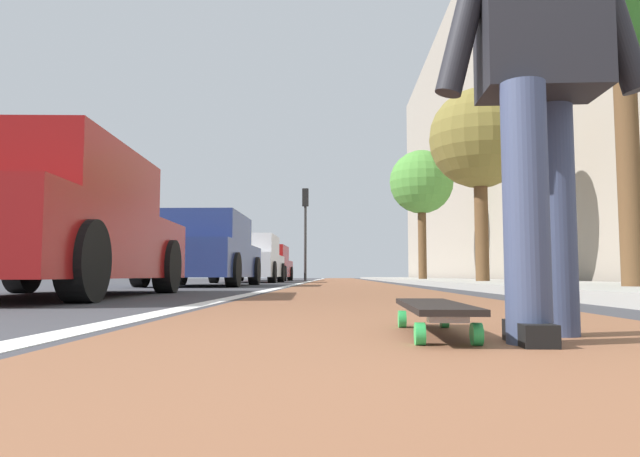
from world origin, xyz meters
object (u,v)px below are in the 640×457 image
(parked_car_far, at_px, (250,260))
(street_tree_mid, at_px, (480,140))
(traffic_light, at_px, (305,217))
(parked_car_end, at_px, (267,264))
(skateboard, at_px, (434,309))
(skater_person, at_px, (539,61))
(street_tree_far, at_px, (421,183))
(parked_car_near, at_px, (46,225))
(parked_car_mid, at_px, (204,252))

(parked_car_far, xyz_separation_m, street_tree_mid, (-5.99, -5.80, 2.40))
(traffic_light, bearing_deg, parked_car_far, 170.25)
(parked_car_end, relative_size, traffic_light, 1.11)
(skateboard, xyz_separation_m, street_tree_mid, (10.20, -2.73, 3.02))
(skater_person, distance_m, parked_car_far, 16.70)
(parked_car_end, height_order, street_tree_far, street_tree_far)
(skater_person, bearing_deg, street_tree_mid, -12.95)
(parked_car_near, distance_m, parked_car_far, 12.56)
(skateboard, xyz_separation_m, traffic_light, (24.00, 1.74, 2.79))
(traffic_light, bearing_deg, parked_car_near, 175.72)
(parked_car_mid, relative_size, traffic_light, 1.06)
(skateboard, distance_m, parked_car_mid, 10.46)
(parked_car_near, relative_size, traffic_light, 1.05)
(skateboard, bearing_deg, parked_car_near, 41.85)
(parked_car_far, distance_m, parked_car_end, 6.03)
(parked_car_far, height_order, street_tree_mid, street_tree_mid)
(parked_car_mid, height_order, parked_car_far, parked_car_mid)
(parked_car_mid, xyz_separation_m, traffic_light, (14.03, -1.38, 2.17))
(skateboard, distance_m, street_tree_far, 19.16)
(skater_person, relative_size, parked_car_end, 0.36)
(parked_car_end, distance_m, traffic_light, 3.20)
(parked_car_far, distance_m, traffic_light, 8.21)
(parked_car_far, height_order, parked_car_end, parked_car_far)
(parked_car_far, distance_m, street_tree_mid, 8.68)
(parked_car_end, xyz_separation_m, street_tree_mid, (-12.02, -6.00, 2.41))
(parked_car_near, xyz_separation_m, traffic_light, (20.36, -1.52, 2.16))
(parked_car_far, bearing_deg, parked_car_near, 179.17)
(skater_person, distance_m, street_tree_mid, 10.84)
(street_tree_mid, distance_m, street_tree_far, 8.46)
(parked_car_mid, height_order, street_tree_mid, street_tree_mid)
(parked_car_mid, bearing_deg, parked_car_end, 0.71)
(parked_car_near, xyz_separation_m, parked_car_end, (18.59, 0.01, -0.02))
(skater_person, distance_m, street_tree_far, 19.13)
(parked_car_end, distance_m, street_tree_far, 7.54)
(traffic_light, relative_size, street_tree_far, 0.88)
(parked_car_near, bearing_deg, parked_car_end, 0.04)
(skater_person, xyz_separation_m, traffic_light, (24.14, 2.08, 1.94))
(street_tree_far, bearing_deg, traffic_light, 39.85)
(traffic_light, bearing_deg, skater_person, -175.07)
(parked_car_far, bearing_deg, skater_person, -168.17)
(street_tree_mid, xyz_separation_m, street_tree_far, (8.44, 0.00, 0.43))
(parked_car_near, relative_size, street_tree_far, 0.93)
(parked_car_near, bearing_deg, skateboard, -138.15)
(traffic_light, height_order, street_tree_mid, street_tree_mid)
(parked_car_far, bearing_deg, street_tree_mid, -135.90)
(skater_person, bearing_deg, traffic_light, 4.93)
(parked_car_mid, xyz_separation_m, street_tree_mid, (0.24, -5.85, 2.40))
(skateboard, xyz_separation_m, skater_person, (-0.15, -0.35, 0.84))
(skateboard, relative_size, street_tree_mid, 0.20)
(parked_car_near, distance_m, street_tree_far, 16.41)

